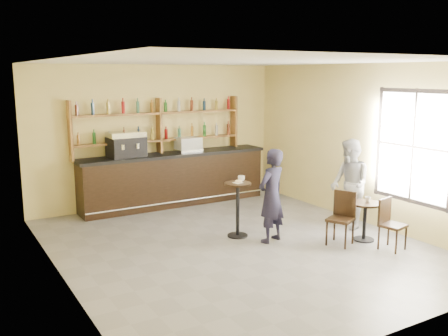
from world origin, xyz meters
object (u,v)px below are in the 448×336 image
pastry_case (188,145)px  patron_second (350,184)px  cafe_table (365,221)px  man_main (271,196)px  chair_west (340,219)px  espresso_machine (126,145)px  bar_counter (174,179)px  pedestal_table (238,210)px  chair_south (393,225)px

pastry_case → patron_second: (1.83, -3.37, -0.50)m
cafe_table → man_main: bearing=151.3°
chair_west → espresso_machine: bearing=-173.3°
bar_counter → pastry_case: pastry_case is taller
chair_west → man_main: bearing=-153.9°
espresso_machine → patron_second: (3.32, -3.37, -0.61)m
pedestal_table → man_main: (0.37, -0.55, 0.34)m
pastry_case → chair_south: size_ratio=0.63×
man_main → chair_south: (1.55, -1.42, -0.41)m
pedestal_table → chair_south: (1.92, -1.97, -0.07)m
cafe_table → chair_west: 0.56m
pedestal_table → cafe_table: pedestal_table is taller
pastry_case → pedestal_table: size_ratio=0.54×
espresso_machine → chair_west: bearing=-63.3°
bar_counter → cafe_table: (1.90, -4.09, -0.25)m
pedestal_table → patron_second: 2.29m
cafe_table → patron_second: size_ratio=0.40×
espresso_machine → man_main: bearing=-69.8°
espresso_machine → chair_south: espresso_machine is taller
pastry_case → cafe_table: (1.53, -4.09, -1.02)m
bar_counter → chair_west: (1.35, -4.04, -0.13)m
chair_west → chair_south: bearing=17.9°
chair_west → chair_south: size_ratio=1.07×
cafe_table → chair_west: (-0.55, 0.05, 0.12)m
chair_south → man_main: bearing=125.0°
bar_counter → pastry_case: 0.86m
patron_second → espresso_machine: bearing=-116.4°
bar_counter → patron_second: patron_second is taller
pedestal_table → man_main: bearing=-55.8°
pastry_case → chair_west: bearing=-81.8°
pastry_case → bar_counter: bearing=174.6°
bar_counter → man_main: man_main is taller
espresso_machine → patron_second: bearing=-50.2°
chair_west → bar_counter: bearing=173.7°
pastry_case → chair_west: (0.98, -4.04, -0.91)m
bar_counter → pedestal_table: bearing=-89.4°
espresso_machine → patron_second: size_ratio=0.44×
man_main → pedestal_table: bearing=-74.0°
patron_second → cafe_table: bearing=-3.5°
pedestal_table → patron_second: size_ratio=0.58×
pastry_case → patron_second: 3.86m
pedestal_table → pastry_case: bearing=82.8°
chair_south → cafe_table: bearing=82.3°
bar_counter → chair_west: 4.26m
chair_west → chair_south: chair_west is taller
man_main → chair_south: bearing=119.4°
pastry_case → cafe_table: size_ratio=0.78×
cafe_table → chair_south: chair_south is taller
bar_counter → chair_south: bar_counter is taller
patron_second → pedestal_table: bearing=-87.6°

